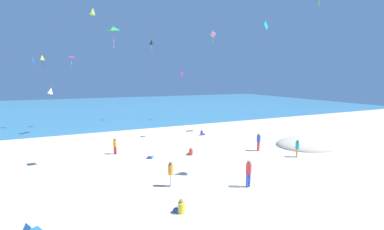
# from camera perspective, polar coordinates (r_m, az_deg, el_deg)

# --- Properties ---
(ground_plane) EXTENTS (120.00, 120.00, 0.00)m
(ground_plane) POSITION_cam_1_polar(r_m,az_deg,el_deg) (24.67, -3.29, -7.07)
(ground_plane) COLOR beige
(ocean_water) EXTENTS (120.00, 60.00, 0.05)m
(ocean_water) POSITION_cam_1_polar(r_m,az_deg,el_deg) (62.41, -15.81, 2.14)
(ocean_water) COLOR teal
(ocean_water) RESTS_ON ground_plane
(dune_mound) EXTENTS (7.78, 5.45, 1.65)m
(dune_mound) POSITION_cam_1_polar(r_m,az_deg,el_deg) (27.53, 26.75, -6.34)
(dune_mound) COLOR beige
(dune_mound) RESTS_ON ground_plane
(cooler_box) EXTENTS (0.58, 0.64, 0.28)m
(cooler_box) POSITION_cam_1_polar(r_m,az_deg,el_deg) (20.76, -9.94, -9.82)
(cooler_box) COLOR #2D56B7
(cooler_box) RESTS_ON ground_plane
(person_0) EXTENTS (0.61, 0.42, 0.70)m
(person_0) POSITION_cam_1_polar(r_m,az_deg,el_deg) (28.54, 2.42, -4.37)
(person_0) COLOR blue
(person_0) RESTS_ON ground_plane
(person_1) EXTENTS (0.38, 0.38, 1.73)m
(person_1) POSITION_cam_1_polar(r_m,az_deg,el_deg) (15.41, 13.50, -13.15)
(person_1) COLOR blue
(person_1) RESTS_ON ground_plane
(person_2) EXTENTS (0.44, 0.44, 1.71)m
(person_2) POSITION_cam_1_polar(r_m,az_deg,el_deg) (23.05, 15.78, -5.96)
(person_2) COLOR red
(person_2) RESTS_ON ground_plane
(person_3) EXTENTS (0.43, 0.60, 0.69)m
(person_3) POSITION_cam_1_polar(r_m,az_deg,el_deg) (21.23, -0.33, -8.95)
(person_3) COLOR red
(person_3) RESTS_ON ground_plane
(person_4) EXTENTS (0.39, 0.39, 1.59)m
(person_4) POSITION_cam_1_polar(r_m,az_deg,el_deg) (15.18, -5.18, -13.61)
(person_4) COLOR white
(person_4) RESTS_ON ground_plane
(person_5) EXTENTS (0.60, 0.67, 0.75)m
(person_5) POSITION_cam_1_polar(r_m,az_deg,el_deg) (12.75, -2.74, -21.40)
(person_5) COLOR yellow
(person_5) RESTS_ON ground_plane
(person_6) EXTENTS (0.40, 0.40, 1.45)m
(person_6) POSITION_cam_1_polar(r_m,az_deg,el_deg) (22.37, -18.11, -6.92)
(person_6) COLOR red
(person_6) RESTS_ON ground_plane
(person_7) EXTENTS (0.42, 0.42, 1.51)m
(person_7) POSITION_cam_1_polar(r_m,az_deg,el_deg) (22.40, 24.09, -7.13)
(person_7) COLOR orange
(person_7) RESTS_ON ground_plane
(kite_blue) EXTENTS (0.13, 0.80, 1.37)m
(kite_blue) POSITION_cam_1_polar(r_m,az_deg,el_deg) (31.96, -33.93, 10.67)
(kite_blue) COLOR blue
(kite_white) EXTENTS (0.97, 0.84, 1.46)m
(kite_white) POSITION_cam_1_polar(r_m,az_deg,el_deg) (33.74, -30.99, 5.08)
(kite_white) COLOR white
(kite_magenta) EXTENTS (0.86, 0.73, 1.37)m
(kite_magenta) POSITION_cam_1_polar(r_m,az_deg,el_deg) (36.27, -27.16, 12.39)
(kite_magenta) COLOR #DB3DA8
(kite_black) EXTENTS (0.92, 0.94, 1.67)m
(kite_black) POSITION_cam_1_polar(r_m,az_deg,el_deg) (38.67, -9.77, 17.00)
(kite_black) COLOR black
(kite_pink) EXTENTS (0.32, 0.71, 1.28)m
(kite_pink) POSITION_cam_1_polar(r_m,az_deg,el_deg) (27.16, 5.09, 18.75)
(kite_pink) COLOR pink
(kite_teal) EXTENTS (1.08, 0.58, 1.72)m
(kite_teal) POSITION_cam_1_polar(r_m,az_deg,el_deg) (31.62, 17.43, 19.91)
(kite_teal) COLOR #1EADAD
(kite_purple) EXTENTS (0.78, 0.78, 1.61)m
(kite_purple) POSITION_cam_1_polar(r_m,az_deg,el_deg) (38.65, -2.48, 9.88)
(kite_purple) COLOR purple
(kite_green) EXTENTS (0.94, 0.89, 1.53)m
(kite_green) POSITION_cam_1_polar(r_m,az_deg,el_deg) (18.73, -18.55, 19.19)
(kite_green) COLOR green
(kite_yellow) EXTENTS (0.58, 0.67, 1.50)m
(kite_yellow) POSITION_cam_1_polar(r_m,az_deg,el_deg) (37.34, -32.49, 11.62)
(kite_yellow) COLOR yellow
(kite_lime) EXTENTS (0.86, 0.79, 1.41)m
(kite_lime) POSITION_cam_1_polar(r_m,az_deg,el_deg) (30.96, -22.89, 22.10)
(kite_lime) COLOR #99DB33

